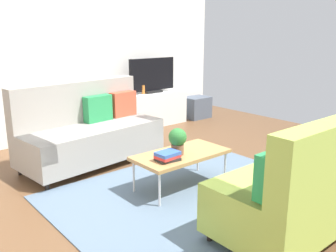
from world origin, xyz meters
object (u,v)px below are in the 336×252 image
Objects in this scene: vase_0 at (124,91)px; vase_1 at (133,91)px; bottle_0 at (143,90)px; tv at (152,76)px; table_book_0 at (168,159)px; couch_beige at (90,131)px; storage_trunk at (197,107)px; coffee_table at (181,155)px; couch_green at (311,183)px; potted_plant at (178,140)px; tv_console at (152,109)px.

vase_1 is at bearing 0.00° from vase_0.
vase_1 is 0.80× the size of bottle_0.
table_book_0 is (-1.79, -2.58, -0.52)m from tv.
couch_beige is at bearing 94.25° from table_book_0.
vase_0 is 0.37m from bottle_0.
vase_0 is (1.21, 2.65, 0.28)m from table_book_0.
vase_1 is at bearing 174.25° from storage_trunk.
coffee_table is 3.55m from storage_trunk.
table_book_0 is 1.54× the size of vase_0.
potted_plant is (-0.34, 1.41, 0.14)m from couch_green.
table_book_0 is (-0.22, -0.08, -0.16)m from potted_plant.
vase_0 is at bearing -145.51° from couch_beige.
tv_console is at bearing 58.02° from potted_plant.
tv_console is at bearing 10.09° from bottle_0.
vase_0 is at bearing 175.07° from tv_console.
coffee_table is 3.63× the size of potted_plant.
vase_1 is (1.18, 2.56, 0.12)m from potted_plant.
couch_green reaches higher than bottle_0.
couch_beige is 2.92m from couch_green.
tv is 7.73× the size of vase_1.
vase_0 is at bearing 65.52° from table_book_0.
vase_0 is at bearing 173.12° from tv.
tv_console is at bearing 55.50° from table_book_0.
bottle_0 is at bearing 58.61° from table_book_0.
tv is 0.32m from bottle_0.
vase_1 is (-1.49, 0.15, 0.48)m from storage_trunk.
table_book_0 is (-0.56, 1.33, -0.01)m from couch_green.
vase_1 is at bearing 65.28° from potted_plant.
tv is 6.21× the size of bottle_0.
storage_trunk is at bearing -2.59° from bottle_0.
coffee_table is at bearing -137.31° from storage_trunk.
couch_beige is 15.30× the size of vase_1.
coffee_table is 0.21m from potted_plant.
storage_trunk is at bearing 59.09° from couch_green.
couch_beige is 1.98× the size of tv.
storage_trunk is 1.76m from vase_0.
vase_0 is (-0.58, 0.07, -0.23)m from tv.
tv_console is 2.69× the size of storage_trunk.
vase_1 is at bearing 78.49° from couch_green.
bottle_0 reaches higher than vase_0.
tv_console is 3.16m from table_book_0.
potted_plant is at bearing -173.06° from coffee_table.
vase_0 reaches higher than table_book_0.
coffee_table is 4.58× the size of table_book_0.
table_book_0 is at bearing -114.48° from vase_0.
vase_1 is (1.12, 2.56, 0.31)m from coffee_table.
bottle_0 is (0.36, -0.09, 0.00)m from vase_0.
potted_plant is 1.95× the size of vase_0.
bottle_0 is at bearing 177.41° from storage_trunk.
couch_green is 1.46m from potted_plant.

